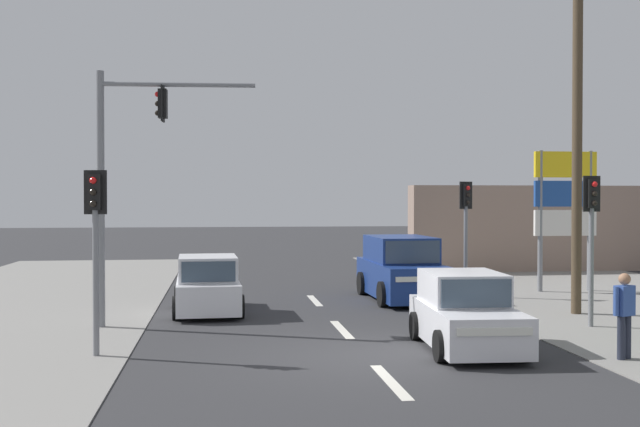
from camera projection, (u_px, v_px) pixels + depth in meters
name	position (u px, v px, depth m)	size (l,w,h in m)	color
ground_plane	(367.00, 356.00, 14.28)	(140.00, 140.00, 0.00)	#303033
lane_dash_near	(390.00, 381.00, 12.30)	(0.20, 2.40, 0.01)	silver
lane_dash_mid	(342.00, 329.00, 17.26)	(0.20, 2.40, 0.01)	silver
lane_dash_far	(315.00, 301.00, 22.21)	(0.20, 2.40, 0.01)	silver
utility_pole_midground_right	(577.00, 102.00, 19.44)	(1.80, 0.26, 10.62)	#4C3D2B
traffic_signal_mast	(124.00, 164.00, 17.47)	(3.69, 0.44, 6.00)	slate
pedestal_signal_right_kerb	(592.00, 225.00, 17.50)	(0.44, 0.30, 3.56)	slate
pedestal_signal_left_kerb	(95.00, 230.00, 14.20)	(0.44, 0.31, 3.56)	slate
pedestal_signal_far_median	(466.00, 219.00, 22.96)	(0.43, 0.31, 3.56)	slate
shopping_plaza_sign	(565.00, 200.00, 24.34)	(2.10, 0.16, 4.60)	slate
shopfront_wall_far	(549.00, 228.00, 31.56)	(12.00, 1.00, 3.60)	gray
suv_receding_far	(401.00, 270.00, 22.45)	(2.13, 4.57, 1.90)	navy
hatchback_oncoming_near	(208.00, 287.00, 19.76)	(1.89, 3.69, 1.53)	silver
hatchback_kerbside_parked	(465.00, 314.00, 15.00)	(1.94, 3.72, 1.53)	silver
pedestrian_at_kerb	(624.00, 311.00, 13.92)	(0.52, 0.35, 1.63)	#232838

